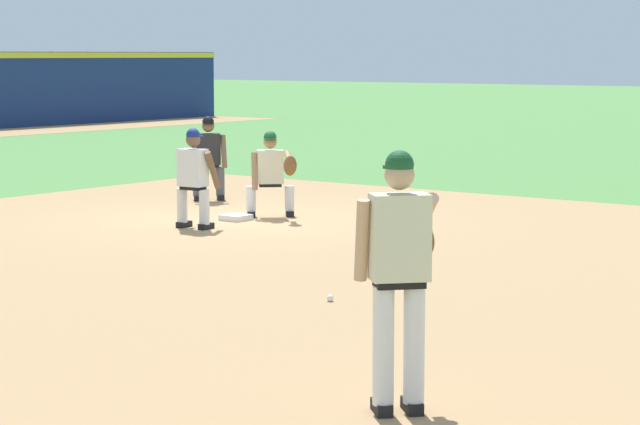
# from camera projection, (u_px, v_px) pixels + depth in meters

# --- Properties ---
(ground_plane) EXTENTS (160.00, 160.00, 0.00)m
(ground_plane) POSITION_uv_depth(u_px,v_px,m) (236.00, 220.00, 18.96)
(ground_plane) COLOR #518942
(infield_dirt_patch) EXTENTS (18.00, 18.00, 0.01)m
(infield_dirt_patch) POSITION_uv_depth(u_px,v_px,m) (287.00, 281.00, 13.85)
(infield_dirt_patch) COLOR tan
(infield_dirt_patch) RESTS_ON ground
(first_base_bag) EXTENTS (0.38, 0.38, 0.09)m
(first_base_bag) POSITION_uv_depth(u_px,v_px,m) (236.00, 218.00, 18.95)
(first_base_bag) COLOR white
(first_base_bag) RESTS_ON ground
(baseball) EXTENTS (0.07, 0.07, 0.07)m
(baseball) POSITION_uv_depth(u_px,v_px,m) (330.00, 298.00, 12.72)
(baseball) COLOR white
(baseball) RESTS_ON ground
(pitcher) EXTENTS (0.85, 0.55, 1.86)m
(pitcher) POSITION_uv_depth(u_px,v_px,m) (400.00, 265.00, 8.65)
(pitcher) COLOR black
(pitcher) RESTS_ON ground
(first_baseman) EXTENTS (0.74, 1.08, 1.34)m
(first_baseman) POSITION_uv_depth(u_px,v_px,m) (272.00, 170.00, 19.24)
(first_baseman) COLOR black
(first_baseman) RESTS_ON ground
(baserunner) EXTENTS (0.47, 0.62, 1.46)m
(baserunner) POSITION_uv_depth(u_px,v_px,m) (193.00, 174.00, 17.97)
(baserunner) COLOR black
(baserunner) RESTS_ON ground
(umpire) EXTENTS (0.68, 0.67, 1.46)m
(umpire) POSITION_uv_depth(u_px,v_px,m) (209.00, 155.00, 21.46)
(umpire) COLOR black
(umpire) RESTS_ON ground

